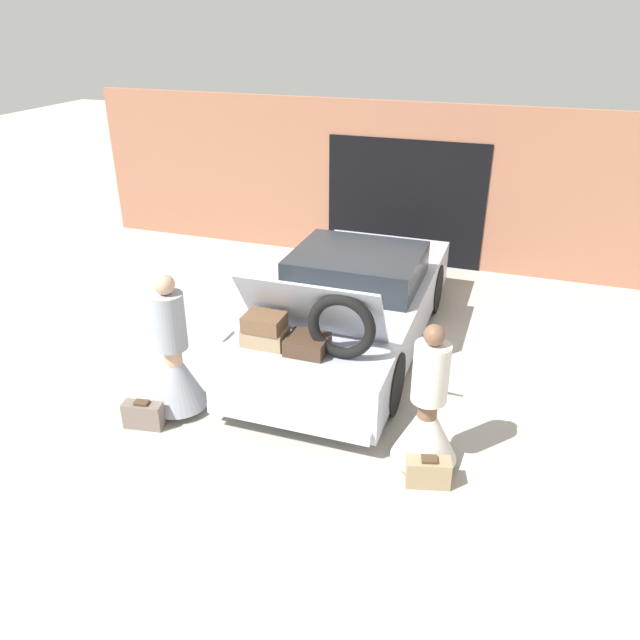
% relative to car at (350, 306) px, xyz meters
% --- Properties ---
extents(ground_plane, '(40.00, 40.00, 0.00)m').
position_rel_car_xyz_m(ground_plane, '(-0.00, 0.01, -0.59)').
color(ground_plane, '#ADA89E').
extents(garage_wall_back, '(12.00, 0.14, 2.80)m').
position_rel_car_xyz_m(garage_wall_back, '(-0.00, 3.39, 0.80)').
color(garage_wall_back, '#9E664C').
rests_on(garage_wall_back, ground_plane).
extents(car, '(1.97, 4.71, 1.64)m').
position_rel_car_xyz_m(car, '(0.00, 0.00, 0.00)').
color(car, '#B2B7C6').
rests_on(car, ground_plane).
extents(person_left, '(0.69, 0.69, 1.69)m').
position_rel_car_xyz_m(person_left, '(-1.43, -2.14, 0.01)').
color(person_left, tan).
rests_on(person_left, ground_plane).
extents(person_right, '(0.67, 0.67, 1.59)m').
position_rel_car_xyz_m(person_right, '(1.43, -2.16, -0.03)').
color(person_right, brown).
rests_on(person_right, ground_plane).
extents(suitcase_beside_left_person, '(0.46, 0.24, 0.33)m').
position_rel_car_xyz_m(suitcase_beside_left_person, '(-1.62, -2.57, -0.44)').
color(suitcase_beside_left_person, '#75665B').
rests_on(suitcase_beside_left_person, ground_plane).
extents(suitcase_beside_right_person, '(0.47, 0.30, 0.32)m').
position_rel_car_xyz_m(suitcase_beside_right_person, '(1.53, -2.48, -0.44)').
color(suitcase_beside_right_person, '#9E8460').
rests_on(suitcase_beside_right_person, ground_plane).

